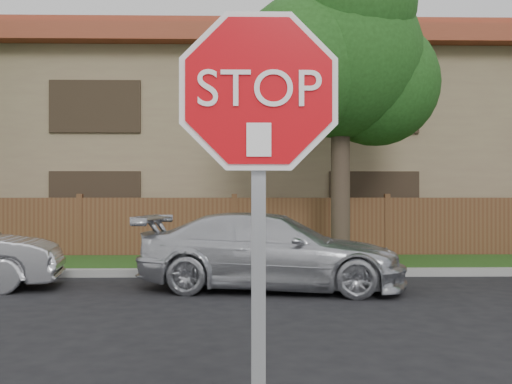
{
  "coord_description": "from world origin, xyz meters",
  "views": [
    {
      "loc": [
        0.25,
        -4.18,
        1.69
      ],
      "look_at": [
        0.31,
        -0.9,
        1.7
      ],
      "focal_mm": 42.0,
      "sensor_mm": 36.0,
      "label": 1
    }
  ],
  "objects": [
    {
      "name": "far_curb",
      "position": [
        0.0,
        8.15,
        0.07
      ],
      "size": [
        70.0,
        0.3,
        0.15
      ],
      "primitive_type": "cube",
      "color": "gray",
      "rests_on": "ground"
    },
    {
      "name": "grass_strip",
      "position": [
        0.0,
        9.8,
        0.06
      ],
      "size": [
        70.0,
        3.0,
        0.12
      ],
      "primitive_type": "cube",
      "color": "#1E4714",
      "rests_on": "ground"
    },
    {
      "name": "fence",
      "position": [
        0.0,
        11.4,
        0.8
      ],
      "size": [
        70.0,
        0.12,
        1.6
      ],
      "primitive_type": "cube",
      "color": "brown",
      "rests_on": "ground"
    },
    {
      "name": "apartment_building",
      "position": [
        0.0,
        17.0,
        3.53
      ],
      "size": [
        35.2,
        9.2,
        7.2
      ],
      "color": "#8B7356",
      "rests_on": "ground"
    },
    {
      "name": "tree_mid",
      "position": [
        2.52,
        9.57,
        4.87
      ],
      "size": [
        4.8,
        3.9,
        7.35
      ],
      "color": "#382B21",
      "rests_on": "ground"
    },
    {
      "name": "stop_sign",
      "position": [
        0.31,
        -1.48,
        1.83
      ],
      "size": [
        1.01,
        0.13,
        2.55
      ],
      "color": "gray",
      "rests_on": "sidewalk_near"
    },
    {
      "name": "sedan_right",
      "position": [
        0.74,
        6.39,
        0.68
      ],
      "size": [
        4.91,
        2.6,
        1.36
      ],
      "primitive_type": "imported",
      "rotation": [
        0.0,
        0.0,
        1.42
      ],
      "color": "silver",
      "rests_on": "ground"
    }
  ]
}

